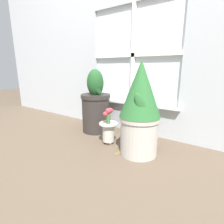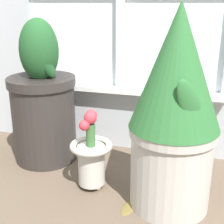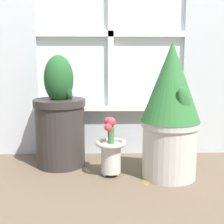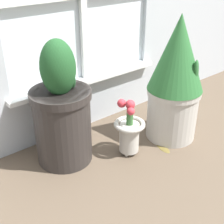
{
  "view_description": "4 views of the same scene",
  "coord_description": "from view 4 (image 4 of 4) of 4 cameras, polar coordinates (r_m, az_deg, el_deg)",
  "views": [
    {
      "loc": [
        0.85,
        -0.97,
        0.64
      ],
      "look_at": [
        -0.02,
        0.25,
        0.27
      ],
      "focal_mm": 28.0,
      "sensor_mm": 36.0,
      "label": 1
    },
    {
      "loc": [
        0.37,
        -0.83,
        0.69
      ],
      "look_at": [
        0.05,
        0.27,
        0.29
      ],
      "focal_mm": 50.0,
      "sensor_mm": 36.0,
      "label": 2
    },
    {
      "loc": [
        -0.04,
        -1.4,
        0.62
      ],
      "look_at": [
        -0.0,
        0.2,
        0.34
      ],
      "focal_mm": 50.0,
      "sensor_mm": 36.0,
      "label": 3
    },
    {
      "loc": [
        -0.95,
        -0.83,
        1.0
      ],
      "look_at": [
        -0.06,
        0.26,
        0.23
      ],
      "focal_mm": 50.0,
      "sensor_mm": 36.0,
      "label": 4
    }
  ],
  "objects": [
    {
      "name": "potted_plant_left",
      "position": [
        1.54,
        -9.14,
        -0.26
      ],
      "size": [
        0.3,
        0.3,
        0.64
      ],
      "color": "#2D2826",
      "rests_on": "ground_plane"
    },
    {
      "name": "flower_vase",
      "position": [
        1.63,
        3.15,
        -3.4
      ],
      "size": [
        0.16,
        0.16,
        0.32
      ],
      "color": "#BCB7AD",
      "rests_on": "ground_plane"
    },
    {
      "name": "ground_plane",
      "position": [
        1.61,
        7.67,
        -10.19
      ],
      "size": [
        10.0,
        10.0,
        0.0
      ],
      "primitive_type": "plane",
      "color": "brown"
    },
    {
      "name": "potted_plant_right",
      "position": [
        1.72,
        11.55,
        6.06
      ],
      "size": [
        0.3,
        0.3,
        0.7
      ],
      "color": "#B7B2A8",
      "rests_on": "ground_plane"
    },
    {
      "name": "fallen_leaf",
      "position": [
        1.76,
        9.32,
        -6.42
      ],
      "size": [
        0.06,
        0.12,
        0.01
      ],
      "color": "brown",
      "rests_on": "ground_plane"
    }
  ]
}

